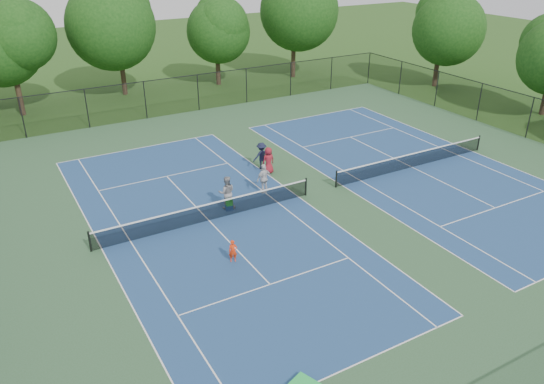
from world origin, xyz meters
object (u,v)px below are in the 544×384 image
tree_back_b (116,20)px  tree_back_d (294,8)px  bystander_c (268,160)px  child_player (233,251)px  instructor (227,193)px  tree_back_a (7,39)px  ball_crate (229,207)px  bystander_b (262,156)px  ball_hopper (229,202)px  tree_back_c (216,27)px  tree_side_e (442,24)px  bystander_a (264,179)px

tree_back_b → tree_back_d: 17.12m
bystander_c → tree_back_d: bearing=-129.2°
child_player → instructor: size_ratio=0.58×
tree_back_a → ball_crate: (7.43, -23.44, -5.89)m
bystander_b → ball_hopper: bearing=43.6°
tree_back_b → instructor: (-1.57, -25.20, -5.67)m
tree_back_c → ball_crate: 27.16m
tree_back_b → tree_back_c: 9.12m
tree_back_b → bystander_c: bearing=-83.2°
tree_back_c → tree_side_e: (18.00, -11.00, 0.33)m
instructor → tree_back_c: bearing=-94.5°
tree_back_b → bystander_a: tree_back_b is taller
child_player → ball_crate: 5.01m
child_player → ball_crate: (1.99, 4.58, -0.39)m
tree_back_a → tree_back_b: size_ratio=0.91×
bystander_c → ball_crate: bystander_c is taller
tree_back_a → tree_back_b: bearing=12.5°
tree_back_c → ball_crate: bearing=-113.4°
tree_back_c → bystander_b: size_ratio=4.85×
bystander_c → ball_crate: 5.35m
bystander_a → bystander_b: (1.53, 3.08, -0.01)m
tree_back_a → tree_back_d: tree_back_d is taller
tree_back_a → bystander_a: 25.20m
tree_back_d → bystander_b: tree_back_d is taller
tree_back_d → instructor: tree_back_d is taller
tree_back_d → bystander_a: 28.19m
bystander_a → ball_hopper: size_ratio=4.73×
tree_side_e → ball_crate: size_ratio=22.63×
instructor → ball_crate: (-0.00, -0.24, -0.79)m
child_player → bystander_c: (6.22, 7.79, 0.30)m
tree_back_b → ball_hopper: tree_back_b is taller
tree_back_d → bystander_a: bearing=-125.3°
tree_back_a → ball_crate: tree_back_a is taller
tree_back_a → bystander_a: tree_back_a is taller
ball_hopper → tree_back_a: bearing=107.6°
instructor → bystander_a: 2.76m
tree_back_a → ball_crate: size_ratio=23.35×
instructor → bystander_b: (4.19, 3.78, -0.06)m
tree_back_d → tree_back_a: bearing=-180.0°
tree_back_a → bystander_c: (11.66, -20.24, -5.20)m
child_player → bystander_c: bystander_c is taller
tree_back_d → bystander_c: bearing=-125.3°
tree_back_a → bystander_c: bearing=-60.1°
tree_back_c → ball_crate: tree_back_c is taller
tree_back_b → ball_hopper: (-1.57, -25.44, -6.12)m
tree_back_b → tree_back_d: size_ratio=0.97×
tree_back_a → instructor: (7.43, -23.20, -5.11)m
bystander_c → child_player: bearing=47.5°
tree_back_b → ball_crate: bearing=-93.5°
tree_back_a → tree_side_e: 37.36m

